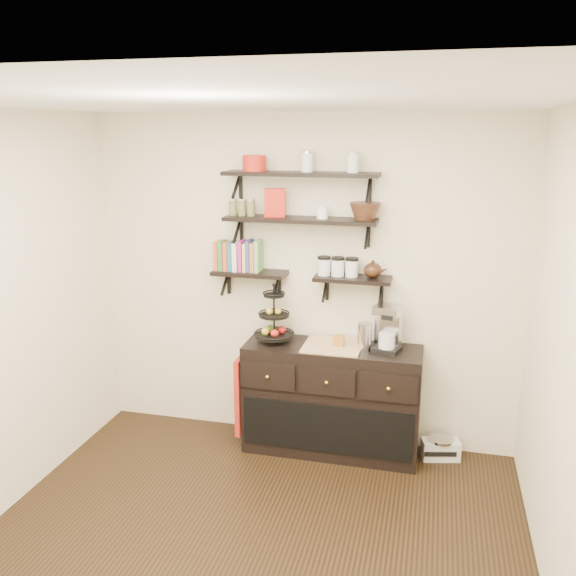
% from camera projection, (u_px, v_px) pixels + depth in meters
% --- Properties ---
extents(floor, '(3.50, 3.50, 0.00)m').
position_uv_depth(floor, '(240.00, 567.00, 3.68)').
color(floor, black).
rests_on(floor, ground).
extents(ceiling, '(3.50, 3.50, 0.02)m').
position_uv_depth(ceiling, '(229.00, 100.00, 3.00)').
color(ceiling, white).
rests_on(ceiling, back_wall).
extents(back_wall, '(3.50, 0.02, 2.70)m').
position_uv_depth(back_wall, '(304.00, 282.00, 4.99)').
color(back_wall, '#EBE4C7').
rests_on(back_wall, ground).
extents(shelf_top, '(1.20, 0.27, 0.23)m').
position_uv_depth(shelf_top, '(301.00, 174.00, 4.64)').
color(shelf_top, black).
rests_on(shelf_top, back_wall).
extents(shelf_mid, '(1.20, 0.27, 0.23)m').
position_uv_depth(shelf_mid, '(300.00, 220.00, 4.73)').
color(shelf_mid, black).
rests_on(shelf_mid, back_wall).
extents(shelf_low_left, '(0.60, 0.25, 0.23)m').
position_uv_depth(shelf_low_left, '(250.00, 274.00, 4.95)').
color(shelf_low_left, black).
rests_on(shelf_low_left, back_wall).
extents(shelf_low_right, '(0.60, 0.25, 0.23)m').
position_uv_depth(shelf_low_right, '(353.00, 279.00, 4.76)').
color(shelf_low_right, black).
rests_on(shelf_low_right, back_wall).
extents(cookbooks, '(0.36, 0.15, 0.26)m').
position_uv_depth(cookbooks, '(239.00, 257.00, 4.94)').
color(cookbooks, '#CA5024').
rests_on(cookbooks, shelf_low_left).
extents(glass_canisters, '(0.32, 0.10, 0.13)m').
position_uv_depth(glass_canisters, '(338.00, 268.00, 4.76)').
color(glass_canisters, silver).
rests_on(glass_canisters, shelf_low_right).
extents(sideboard, '(1.40, 0.50, 0.92)m').
position_uv_depth(sideboard, '(332.00, 399.00, 4.92)').
color(sideboard, black).
rests_on(sideboard, floor).
extents(fruit_stand, '(0.32, 0.32, 0.46)m').
position_uv_depth(fruit_stand, '(274.00, 323.00, 4.88)').
color(fruit_stand, black).
rests_on(fruit_stand, sideboard).
extents(candle, '(0.08, 0.08, 0.08)m').
position_uv_depth(candle, '(339.00, 340.00, 4.78)').
color(candle, '#986223').
rests_on(candle, sideboard).
extents(coffee_maker, '(0.24, 0.24, 0.37)m').
position_uv_depth(coffee_maker, '(388.00, 329.00, 4.69)').
color(coffee_maker, black).
rests_on(coffee_maker, sideboard).
extents(thermal_carafe, '(0.11, 0.11, 0.22)m').
position_uv_depth(thermal_carafe, '(365.00, 337.00, 4.71)').
color(thermal_carafe, silver).
rests_on(thermal_carafe, sideboard).
extents(apron, '(0.04, 0.28, 0.65)m').
position_uv_depth(apron, '(242.00, 394.00, 5.00)').
color(apron, '#A02311').
rests_on(apron, sideboard).
extents(radio, '(0.32, 0.23, 0.18)m').
position_uv_depth(radio, '(441.00, 448.00, 4.88)').
color(radio, silver).
rests_on(radio, floor).
extents(recipe_box, '(0.17, 0.08, 0.22)m').
position_uv_depth(recipe_box, '(275.00, 203.00, 4.74)').
color(recipe_box, red).
rests_on(recipe_box, shelf_mid).
extents(walnut_bowl, '(0.24, 0.24, 0.13)m').
position_uv_depth(walnut_bowl, '(365.00, 211.00, 4.59)').
color(walnut_bowl, black).
rests_on(walnut_bowl, shelf_mid).
extents(ramekins, '(0.09, 0.09, 0.10)m').
position_uv_depth(ramekins, '(322.00, 212.00, 4.67)').
color(ramekins, white).
rests_on(ramekins, shelf_mid).
extents(teapot, '(0.21, 0.17, 0.14)m').
position_uv_depth(teapot, '(373.00, 269.00, 4.70)').
color(teapot, black).
rests_on(teapot, shelf_low_right).
extents(red_pot, '(0.18, 0.18, 0.12)m').
position_uv_depth(red_pot, '(254.00, 163.00, 4.70)').
color(red_pot, red).
rests_on(red_pot, shelf_top).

